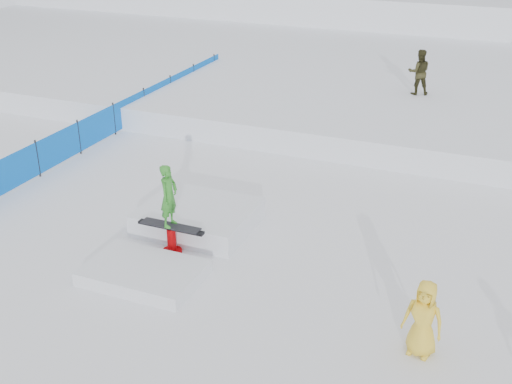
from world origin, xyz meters
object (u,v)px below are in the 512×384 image
at_px(walker_olive, 419,72).
at_px(spectator_yellow, 423,318).
at_px(safety_fence, 114,119).
at_px(jib_rail_feature, 184,229).

height_order(walker_olive, spectator_yellow, walker_olive).
bearing_deg(spectator_yellow, safety_fence, 156.47).
height_order(spectator_yellow, jib_rail_feature, jib_rail_feature).
bearing_deg(walker_olive, safety_fence, 15.14).
relative_size(walker_olive, jib_rail_feature, 0.36).
distance_m(safety_fence, walker_olive, 10.72).
bearing_deg(spectator_yellow, walker_olive, 110.22).
bearing_deg(safety_fence, walker_olive, 33.49).
relative_size(safety_fence, spectator_yellow, 11.02).
xyz_separation_m(safety_fence, jib_rail_feature, (5.58, -5.52, -0.25)).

